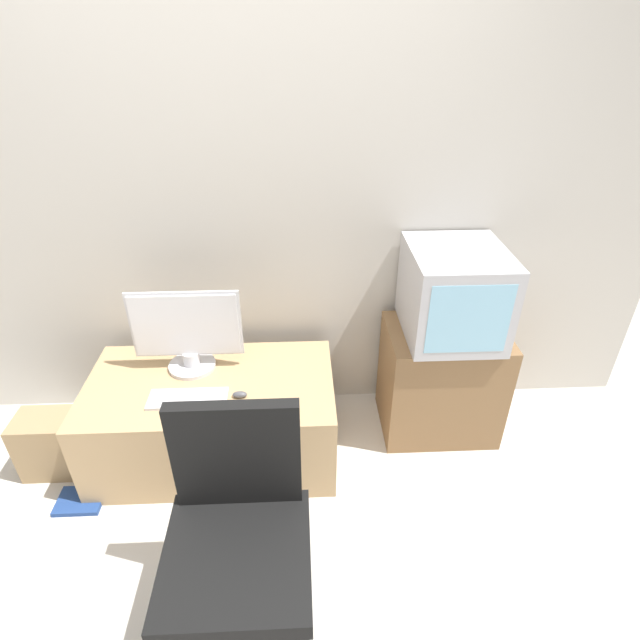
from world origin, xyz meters
TOP-DOWN VIEW (x-y plane):
  - ground_plane at (0.00, 0.00)m, footprint 12.00×12.00m
  - wall_back at (0.00, 1.32)m, footprint 4.40×0.05m
  - desk at (-0.15, 0.88)m, footprint 1.20×0.66m
  - side_stand at (1.04, 1.03)m, footprint 0.60×0.44m
  - main_monitor at (-0.25, 1.01)m, footprint 0.53×0.23m
  - keyboard at (-0.23, 0.75)m, footprint 0.36×0.14m
  - mouse at (0.01, 0.76)m, footprint 0.07×0.04m
  - crt_tv at (1.04, 1.03)m, footprint 0.45×0.51m
  - office_chair at (0.07, 0.04)m, footprint 0.50×0.50m
  - cardboard_box_lower at (-0.94, 0.80)m, footprint 0.30×0.21m
  - book at (-0.76, 0.57)m, footprint 0.21×0.16m

SIDE VIEW (x-z plane):
  - ground_plane at x=0.00m, z-range 0.00..0.00m
  - book at x=-0.76m, z-range 0.00..0.02m
  - cardboard_box_lower at x=-0.94m, z-range 0.00..0.33m
  - desk at x=-0.15m, z-range 0.00..0.46m
  - side_stand at x=1.04m, z-range 0.00..0.62m
  - office_chair at x=0.07m, z-range -0.05..0.85m
  - keyboard at x=-0.23m, z-range 0.46..0.48m
  - mouse at x=0.01m, z-range 0.46..0.49m
  - main_monitor at x=-0.25m, z-range 0.46..0.88m
  - crt_tv at x=1.04m, z-range 0.62..1.06m
  - wall_back at x=0.00m, z-range 0.00..2.60m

